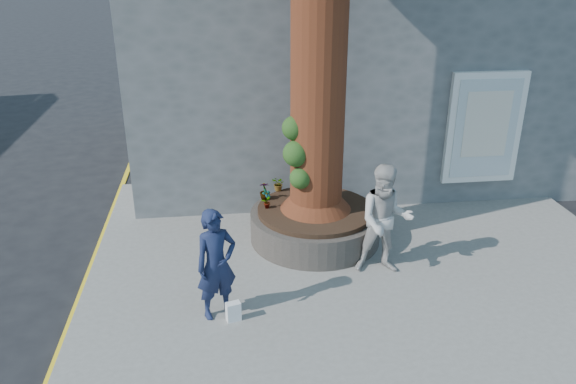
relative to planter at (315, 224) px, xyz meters
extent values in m
plane|color=black|center=(-0.80, -2.00, -0.41)|extent=(120.00, 120.00, 0.00)
cube|color=slate|center=(0.70, -1.00, -0.35)|extent=(9.00, 8.00, 0.12)
cube|color=yellow|center=(-3.85, -1.00, -0.41)|extent=(0.10, 30.00, 0.01)
cube|color=#55585A|center=(1.70, 5.20, 2.59)|extent=(10.00, 8.00, 6.00)
cube|color=white|center=(3.50, 1.14, 1.29)|extent=(1.50, 0.12, 2.20)
cube|color=silver|center=(3.50, 1.08, 1.29)|extent=(1.25, 0.04, 1.95)
cube|color=silver|center=(3.50, 1.06, 1.39)|extent=(0.90, 0.02, 1.30)
cylinder|color=black|center=(0.00, 0.00, -0.03)|extent=(2.30, 2.30, 0.52)
cylinder|color=black|center=(0.00, 0.00, 0.27)|extent=(2.04, 2.04, 0.08)
cone|color=#452311|center=(0.00, 0.00, 0.66)|extent=(1.24, 1.24, 0.70)
sphere|color=#214316|center=(-0.38, -0.20, 1.41)|extent=(0.44, 0.44, 0.44)
sphere|color=#214316|center=(-0.32, -0.30, 1.01)|extent=(0.36, 0.36, 0.36)
sphere|color=#214316|center=(-0.40, -0.08, 1.81)|extent=(0.40, 0.40, 0.40)
imported|color=#161E3E|center=(-1.74, -2.08, 0.52)|extent=(0.70, 0.59, 1.62)
imported|color=#B0ACA9|center=(0.89, -1.21, 0.61)|extent=(0.96, 0.80, 1.80)
cube|color=white|center=(-1.54, -2.25, -0.15)|extent=(0.22, 0.17, 0.28)
imported|color=gray|center=(-0.85, 0.10, 0.48)|extent=(0.22, 0.22, 0.35)
imported|color=gray|center=(0.85, -0.85, 0.52)|extent=(0.30, 0.30, 0.42)
imported|color=gray|center=(-0.85, 0.49, 0.47)|extent=(0.19, 0.19, 0.33)
imported|color=gray|center=(-0.56, 0.85, 0.45)|extent=(0.33, 0.33, 0.28)
camera|label=1|loc=(-1.59, -8.80, 4.49)|focal=35.00mm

